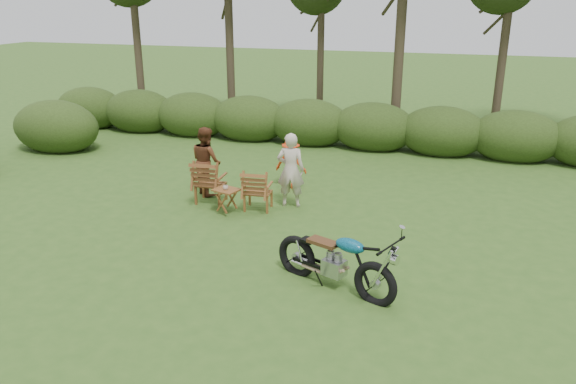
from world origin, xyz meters
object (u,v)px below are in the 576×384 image
(motorcycle, at_px, (334,287))
(lawn_chair_left, at_px, (212,202))
(cup, at_px, (226,187))
(side_table, at_px, (227,201))
(child, at_px, (291,187))
(adult_a, at_px, (291,206))
(lawn_chair_right, at_px, (258,209))
(adult_b, at_px, (208,193))

(motorcycle, height_order, lawn_chair_left, motorcycle)
(cup, bearing_deg, side_table, 76.08)
(lawn_chair_left, relative_size, child, 0.84)
(side_table, height_order, adult_a, adult_a)
(lawn_chair_right, relative_size, adult_b, 0.58)
(motorcycle, height_order, adult_a, adult_a)
(lawn_chair_right, bearing_deg, lawn_chair_left, -11.33)
(adult_b, bearing_deg, adult_a, -146.33)
(child, bearing_deg, lawn_chair_right, 85.55)
(side_table, distance_m, cup, 0.31)
(lawn_chair_left, distance_m, side_table, 0.85)
(side_table, distance_m, adult_a, 1.45)
(cup, height_order, adult_a, adult_a)
(cup, bearing_deg, child, 68.91)
(child, bearing_deg, lawn_chair_left, 51.09)
(side_table, bearing_deg, adult_a, 36.04)
(cup, bearing_deg, lawn_chair_left, 137.85)
(side_table, height_order, adult_b, adult_b)
(side_table, bearing_deg, lawn_chair_right, 37.20)
(lawn_chair_left, height_order, cup, cup)
(lawn_chair_right, xyz_separation_m, adult_b, (-1.49, 0.63, 0.00))
(side_table, height_order, child, child)
(motorcycle, distance_m, side_table, 3.79)
(lawn_chair_left, bearing_deg, adult_b, -61.95)
(lawn_chair_left, relative_size, adult_b, 0.63)
(cup, xyz_separation_m, adult_a, (1.16, 0.86, -0.58))
(lawn_chair_right, distance_m, child, 1.63)
(motorcycle, relative_size, lawn_chair_left, 2.10)
(lawn_chair_right, xyz_separation_m, adult_a, (0.60, 0.42, 0.00))
(adult_b, bearing_deg, cup, 170.50)
(adult_b, bearing_deg, lawn_chair_left, 161.72)
(adult_a, xyz_separation_m, child, (-0.37, 1.19, 0.00))
(lawn_chair_right, bearing_deg, motorcycle, 123.07)
(side_table, distance_m, adult_b, 1.43)
(motorcycle, bearing_deg, adult_b, 159.49)
(cup, relative_size, child, 0.09)
(lawn_chair_left, distance_m, adult_a, 1.79)
(motorcycle, bearing_deg, side_table, 161.63)
(lawn_chair_left, bearing_deg, motorcycle, 135.40)
(adult_b, bearing_deg, motorcycle, 177.02)
(cup, xyz_separation_m, child, (0.79, 2.05, -0.58))
(adult_a, bearing_deg, cup, 27.48)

